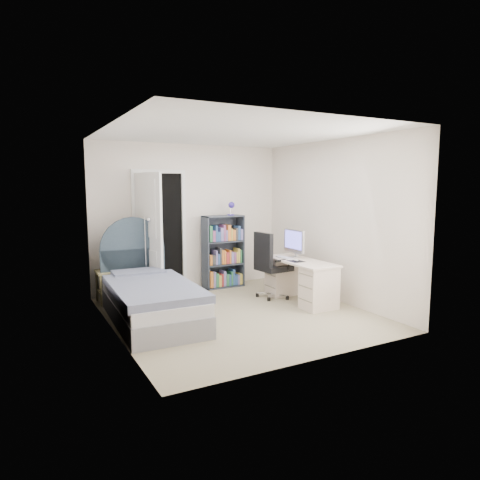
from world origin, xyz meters
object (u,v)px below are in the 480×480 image
bookcase (223,254)px  desk (300,279)px  bed (150,297)px  office_chair (270,262)px  nightstand (109,278)px  floor_lamp (147,267)px

bookcase → desk: 1.57m
bed → office_chair: bed is taller
desk → office_chair: size_ratio=1.26×
nightstand → office_chair: 2.51m
nightstand → floor_lamp: 0.59m
bed → floor_lamp: 0.95m
nightstand → desk: bearing=-26.8°
nightstand → floor_lamp: (0.55, -0.18, 0.15)m
bed → nightstand: size_ratio=3.70×
bookcase → desk: bookcase is taller
bed → floor_lamp: (0.23, 0.89, 0.24)m
bed → office_chair: bearing=4.0°
nightstand → floor_lamp: floor_lamp is taller
floor_lamp → bookcase: 1.49m
nightstand → desk: desk is taller
bed → nightstand: bed is taller
floor_lamp → bed: bearing=-104.6°
bookcase → office_chair: bookcase is taller
floor_lamp → desk: bearing=-28.8°
bed → office_chair: size_ratio=2.05×
bed → desk: bearing=-6.2°
bookcase → nightstand: bearing=-177.1°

